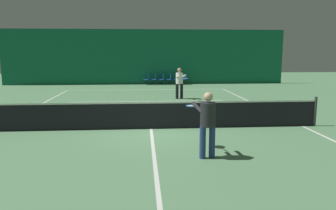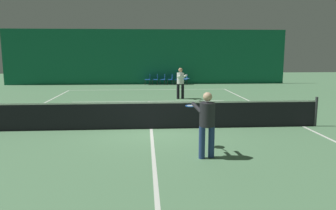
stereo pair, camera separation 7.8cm
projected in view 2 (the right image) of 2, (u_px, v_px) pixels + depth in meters
ground_plane at (151, 129)px, 11.48m from camera, size 60.00×60.00×0.00m
backdrop_curtain at (147, 57)px, 26.77m from camera, size 23.00×0.12×4.45m
court_line_baseline_far at (148, 90)px, 23.20m from camera, size 11.00×0.10×0.00m
court_line_service_far at (149, 101)px, 17.78m from camera, size 8.25×0.10×0.00m
court_line_sideline_right at (303, 126)px, 11.86m from camera, size 0.10×23.80×0.00m
court_line_centre at (151, 129)px, 11.48m from camera, size 0.10×12.80×0.00m
tennis_net at (151, 114)px, 11.40m from camera, size 12.00×0.10×1.07m
player_near at (206, 120)px, 8.23m from camera, size 0.71×1.40×1.69m
player_far at (181, 81)px, 18.57m from camera, size 0.66×1.44×1.76m
courtside_chair_0 at (148, 79)px, 26.51m from camera, size 0.44×0.44×0.84m
courtside_chair_1 at (156, 79)px, 26.55m from camera, size 0.44×0.44×0.84m
courtside_chair_2 at (163, 79)px, 26.60m from camera, size 0.44×0.44×0.84m
courtside_chair_3 at (171, 79)px, 26.64m from camera, size 0.44×0.44×0.84m
courtside_chair_4 at (178, 79)px, 26.68m from camera, size 0.44×0.44×0.84m
courtside_chair_5 at (185, 79)px, 26.72m from camera, size 0.44×0.44×0.84m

